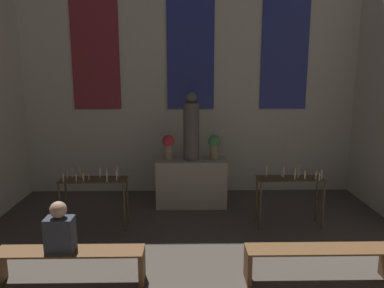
{
  "coord_description": "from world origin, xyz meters",
  "views": [
    {
      "loc": [
        -0.13,
        0.78,
        2.77
      ],
      "look_at": [
        0.0,
        7.41,
        1.45
      ],
      "focal_mm": 35.0,
      "sensor_mm": 36.0,
      "label": 1
    }
  ],
  "objects": [
    {
      "name": "flower_vase_right",
      "position": [
        0.46,
        8.21,
        1.26
      ],
      "size": [
        0.25,
        0.25,
        0.51
      ],
      "color": "#937A5B",
      "rests_on": "altar"
    },
    {
      "name": "statue",
      "position": [
        0.0,
        8.21,
        1.6
      ],
      "size": [
        0.32,
        0.32,
        1.38
      ],
      "color": "#5B5651",
      "rests_on": "altar"
    },
    {
      "name": "pew_back_right",
      "position": [
        1.64,
        5.32,
        0.33
      ],
      "size": [
        1.93,
        0.36,
        0.46
      ],
      "color": "brown",
      "rests_on": "ground_plane"
    },
    {
      "name": "wall_back",
      "position": [
        0.0,
        9.19,
        3.02
      ],
      "size": [
        7.58,
        0.16,
        5.98
      ],
      "color": "beige",
      "rests_on": "ground_plane"
    },
    {
      "name": "flower_vase_left",
      "position": [
        -0.46,
        8.21,
        1.26
      ],
      "size": [
        0.25,
        0.25,
        0.51
      ],
      "color": "#937A5B",
      "rests_on": "altar"
    },
    {
      "name": "pew_back_left",
      "position": [
        -1.64,
        5.32,
        0.33
      ],
      "size": [
        1.93,
        0.36,
        0.46
      ],
      "color": "brown",
      "rests_on": "ground_plane"
    },
    {
      "name": "candle_rack_right",
      "position": [
        1.74,
        7.11,
        0.75
      ],
      "size": [
        1.16,
        0.41,
        1.09
      ],
      "color": "#473823",
      "rests_on": "ground_plane"
    },
    {
      "name": "altar",
      "position": [
        0.0,
        8.21,
        0.48
      ],
      "size": [
        1.43,
        0.65,
        0.97
      ],
      "color": "#ADA38E",
      "rests_on": "ground_plane"
    },
    {
      "name": "person_seated",
      "position": [
        -1.75,
        5.32,
        0.75
      ],
      "size": [
        0.36,
        0.24,
        0.67
      ],
      "color": "#383D47",
      "rests_on": "pew_back_left"
    },
    {
      "name": "candle_rack_left",
      "position": [
        -1.74,
        7.11,
        0.75
      ],
      "size": [
        1.16,
        0.41,
        1.09
      ],
      "color": "#473823",
      "rests_on": "ground_plane"
    }
  ]
}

